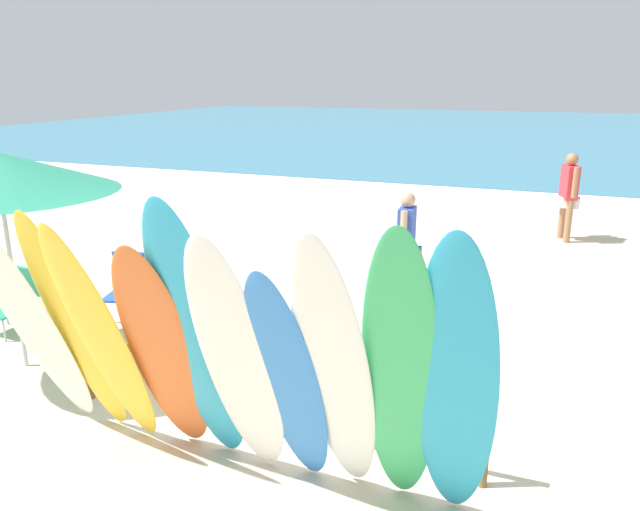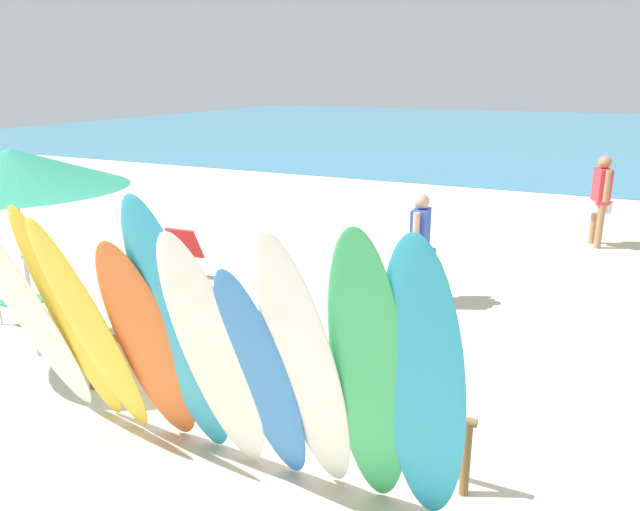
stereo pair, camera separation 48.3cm
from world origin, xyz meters
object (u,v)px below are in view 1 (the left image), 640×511
surfboard_orange_3 (164,354)px  beach_chair_striped (160,258)px  surfboard_white_7 (336,377)px  surfboard_rack (262,382)px  beachgoer_strolling (406,239)px  beachgoer_photographing (569,191)px  surfboard_yellow_2 (104,342)px  surfboard_teal_4 (198,341)px  surfboard_teal_9 (456,390)px  surfboard_blue_6 (289,386)px  beach_chair_red (131,282)px  surfboard_yellow_1 (76,329)px  surfboard_white_5 (239,366)px  beach_chair_blue (16,295)px  surfboard_green_8 (401,381)px  surfboard_white_0 (32,323)px

surfboard_orange_3 → beach_chair_striped: 4.55m
surfboard_white_7 → beach_chair_striped: bearing=138.3°
surfboard_rack → beachgoer_strolling: bearing=84.6°
surfboard_orange_3 → beachgoer_photographing: bearing=65.9°
surfboard_yellow_2 → surfboard_orange_3: 0.48m
surfboard_orange_3 → surfboard_teal_4: 0.38m
surfboard_white_7 → surfboard_teal_9: size_ratio=1.02×
surfboard_blue_6 → beachgoer_strolling: 4.43m
surfboard_rack → beach_chair_red: beach_chair_red is taller
surfboard_yellow_1 → beach_chair_red: size_ratio=2.70×
surfboard_blue_6 → surfboard_white_7: bearing=-2.8°
surfboard_orange_3 → surfboard_white_5: size_ratio=0.91×
surfboard_teal_9 → beach_chair_striped: (-4.82, 3.70, -0.69)m
surfboard_teal_4 → beach_chair_blue: (-3.69, 1.73, -0.72)m
beach_chair_striped → surfboard_yellow_1: bearing=-66.7°
beach_chair_red → surfboard_white_5: bearing=-55.9°
surfboard_blue_6 → beach_chair_blue: size_ratio=2.56×
surfboard_green_8 → beach_chair_red: surfboard_green_8 is taller
beach_chair_red → surfboard_rack: bearing=-49.0°
beachgoer_strolling → beach_chair_red: 3.67m
surfboard_orange_3 → surfboard_white_5: (0.70, -0.12, 0.09)m
surfboard_yellow_2 → beachgoer_photographing: bearing=73.2°
beach_chair_red → surfboard_white_0: bearing=-80.8°
surfboard_teal_4 → surfboard_green_8: bearing=-1.1°
surfboard_orange_3 → beachgoer_strolling: bearing=73.7°
surfboard_green_8 → surfboard_blue_6: bearing=176.0°
surfboard_yellow_1 → beachgoer_photographing: bearing=70.1°
surfboard_orange_3 → beachgoer_strolling: size_ratio=1.36×
surfboard_teal_4 → surfboard_yellow_2: bearing=-175.1°
beach_chair_striped → beachgoer_strolling: bearing=7.8°
beachgoer_strolling → beach_chair_striped: (-3.50, -0.68, -0.45)m
beach_chair_striped → surfboard_rack: bearing=-47.3°
surfboard_orange_3 → surfboard_white_5: bearing=-14.8°
surfboard_blue_6 → beachgoer_photographing: (1.86, 8.63, -0.01)m
surfboard_yellow_1 → surfboard_white_7: bearing=1.0°
beachgoer_strolling → surfboard_blue_6: bearing=179.5°
surfboard_white_0 → surfboard_yellow_2: 0.72m
surfboard_teal_9 → beachgoer_photographing: 8.63m
surfboard_white_5 → surfboard_white_7: (0.71, 0.00, 0.05)m
surfboard_teal_4 → beachgoer_photographing: surfboard_teal_4 is taller
beachgoer_strolling → beachgoer_photographing: (2.08, 4.21, 0.07)m
surfboard_green_8 → beachgoer_photographing: surfboard_green_8 is taller
surfboard_white_0 → surfboard_yellow_1: bearing=13.8°
surfboard_yellow_2 → surfboard_teal_4: size_ratio=0.92×
surfboard_orange_3 → beach_chair_red: 3.54m
beachgoer_photographing → surfboard_rack: bearing=143.5°
surfboard_teal_4 → surfboard_white_5: bearing=-13.2°
surfboard_white_0 → surfboard_green_8: 3.01m
beachgoer_photographing → beach_chair_red: bearing=119.0°
surfboard_white_0 → beach_chair_blue: (-2.18, 1.78, -0.66)m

